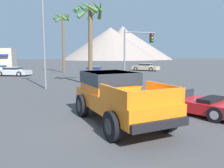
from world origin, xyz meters
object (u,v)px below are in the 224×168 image
object	(u,v)px
parked_car_tan	(146,67)
palm_tree_short	(90,22)
orange_pickup_truck	(116,93)
street_lamp_post	(43,23)
parked_car_blue	(94,71)
palm_tree_tall	(63,28)
traffic_light_main	(137,46)
red_convertible_car	(195,104)
parked_car_silver	(13,71)

from	to	relation	value
parked_car_tan	palm_tree_short	size ratio (longest dim) A/B	0.64
orange_pickup_truck	street_lamp_post	xyz separation A→B (m)	(-2.58, 9.43, 3.82)
parked_car_blue	palm_tree_tall	bearing A→B (deg)	-41.29
parked_car_blue	street_lamp_post	xyz separation A→B (m)	(-5.86, -9.30, 4.31)
traffic_light_main	street_lamp_post	size ratio (longest dim) A/B	0.61
red_convertible_car	parked_car_blue	xyz separation A→B (m)	(-0.48, 18.63, 0.20)
parked_car_blue	parked_car_tan	size ratio (longest dim) A/B	0.97
orange_pickup_truck	parked_car_tan	xyz separation A→B (m)	(13.75, 25.66, -0.45)
red_convertible_car	parked_car_silver	size ratio (longest dim) A/B	1.01
traffic_light_main	palm_tree_tall	distance (m)	15.15
parked_car_tan	palm_tree_tall	world-z (taller)	palm_tree_tall
parked_car_tan	traffic_light_main	world-z (taller)	traffic_light_main
parked_car_silver	traffic_light_main	distance (m)	16.31
red_convertible_car	traffic_light_main	bearing A→B (deg)	53.33
orange_pickup_truck	traffic_light_main	distance (m)	13.78
red_convertible_car	palm_tree_tall	bearing A→B (deg)	72.87
parked_car_silver	orange_pickup_truck	bearing A→B (deg)	41.10
parked_car_blue	palm_tree_short	world-z (taller)	palm_tree_short
red_convertible_car	orange_pickup_truck	bearing A→B (deg)	156.40
red_convertible_car	parked_car_tan	size ratio (longest dim) A/B	1.00
red_convertible_car	traffic_light_main	xyz separation A→B (m)	(2.43, 11.97, 3.12)
street_lamp_post	orange_pickup_truck	bearing A→B (deg)	-74.71
parked_car_tan	traffic_light_main	xyz separation A→B (m)	(-7.56, -13.59, 2.89)
parked_car_silver	palm_tree_short	size ratio (longest dim) A/B	0.63
orange_pickup_truck	palm_tree_tall	distance (m)	26.20
parked_car_blue	palm_tree_tall	xyz separation A→B (m)	(-3.14, 6.89, 5.98)
parked_car_silver	palm_tree_short	bearing A→B (deg)	58.80
parked_car_silver	traffic_light_main	xyz separation A→B (m)	(12.58, -9.96, 2.95)
red_convertible_car	parked_car_blue	world-z (taller)	parked_car_blue
red_convertible_car	palm_tree_tall	world-z (taller)	palm_tree_tall
parked_car_blue	traffic_light_main	size ratio (longest dim) A/B	0.88
parked_car_tan	street_lamp_post	world-z (taller)	street_lamp_post
orange_pickup_truck	palm_tree_tall	xyz separation A→B (m)	(0.14, 25.62, 5.50)
palm_tree_tall	palm_tree_short	distance (m)	14.97
street_lamp_post	palm_tree_tall	size ratio (longest dim) A/B	0.93
parked_car_tan	palm_tree_tall	bearing A→B (deg)	139.54
parked_car_blue	palm_tree_tall	world-z (taller)	palm_tree_tall
street_lamp_post	parked_car_silver	bearing A→B (deg)	106.83
red_convertible_car	parked_car_blue	distance (m)	18.64
red_convertible_car	palm_tree_short	distance (m)	12.01
parked_car_tan	traffic_light_main	bearing A→B (deg)	-159.73
orange_pickup_truck	red_convertible_car	world-z (taller)	orange_pickup_truck
street_lamp_post	traffic_light_main	bearing A→B (deg)	16.76
red_convertible_car	palm_tree_short	size ratio (longest dim) A/B	0.63
red_convertible_car	street_lamp_post	size ratio (longest dim) A/B	0.55
parked_car_silver	street_lamp_post	xyz separation A→B (m)	(3.81, -12.60, 4.33)
orange_pickup_truck	traffic_light_main	xyz separation A→B (m)	(6.19, 12.07, 2.44)
parked_car_tan	palm_tree_short	distance (m)	20.07
parked_car_tan	palm_tree_short	bearing A→B (deg)	-170.70
red_convertible_car	palm_tree_short	world-z (taller)	palm_tree_short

